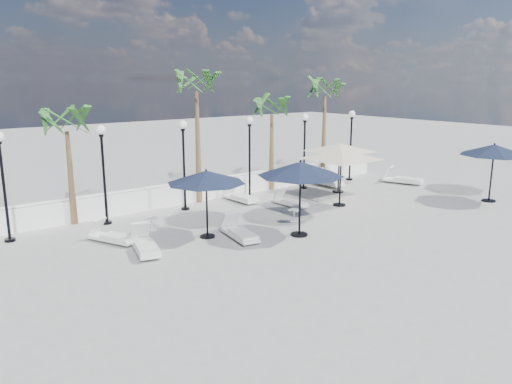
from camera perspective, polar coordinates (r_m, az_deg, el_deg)
ground at (r=16.71m, az=3.26°, el=-6.53°), size 100.00×100.00×0.00m
balustrade at (r=22.53m, az=-9.38°, el=-0.33°), size 26.00×0.30×1.01m
lamppost_1 at (r=18.88m, az=-27.02°, el=2.16°), size 0.36×0.36×3.84m
lamppost_2 at (r=19.82m, az=-17.09°, el=3.44°), size 0.36×0.36×3.84m
lamppost_3 at (r=21.30m, az=-8.28°, el=4.49°), size 0.36×0.36×3.84m
lamppost_4 at (r=23.21m, az=-0.74°, el=5.30°), size 0.36×0.36×3.84m
lamppost_5 at (r=25.47m, az=5.57°, el=5.91°), size 0.36×0.36×3.84m
lamppost_6 at (r=27.98m, az=10.81°, el=6.37°), size 0.36×0.36×3.84m
palm_1 at (r=20.10m, az=-20.84°, el=6.93°), size 2.60×2.60×4.70m
palm_2 at (r=22.38m, az=-6.82°, el=11.68°), size 2.60×2.60×6.10m
palm_3 at (r=24.94m, az=1.83°, el=9.19°), size 2.60×2.60×4.90m
palm_4 at (r=27.41m, az=7.90°, el=11.03°), size 2.60×2.60×5.70m
lounger_1 at (r=16.69m, az=-12.57°, el=-5.91°), size 1.17×2.14×0.77m
lounger_2 at (r=17.95m, az=-16.08°, el=-4.86°), size 1.29×1.93×0.69m
lounger_3 at (r=22.95m, az=-1.84°, el=-0.49°), size 0.72×2.00×0.74m
lounger_4 at (r=22.13m, az=3.94°, el=-1.08°), size 0.63×1.79×0.67m
lounger_5 at (r=17.64m, az=-1.91°, el=-4.61°), size 0.99×2.05×0.74m
lounger_6 at (r=26.62m, az=8.09°, el=1.27°), size 0.75×2.08×0.77m
lounger_7 at (r=27.97m, az=16.40°, el=1.45°), size 1.36×2.22×0.79m
side_table_1 at (r=19.06m, az=-11.82°, el=-3.45°), size 0.48×0.48×0.46m
side_table_2 at (r=19.81m, az=4.36°, el=-2.57°), size 0.49×0.49×0.47m
parasol_navy_left at (r=17.44m, az=-5.71°, el=1.68°), size 2.80×2.80×2.47m
parasol_navy_mid at (r=17.58m, az=5.11°, el=2.61°), size 3.08×3.08×2.76m
parasol_navy_right at (r=25.01m, az=25.56°, el=4.34°), size 3.02×3.02×2.71m
parasol_cream_sq_a at (r=22.11m, az=9.74°, el=4.67°), size 5.42×5.42×2.66m
parasol_cream_sq_b at (r=24.82m, az=9.55°, el=5.44°), size 5.22×5.22×2.62m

